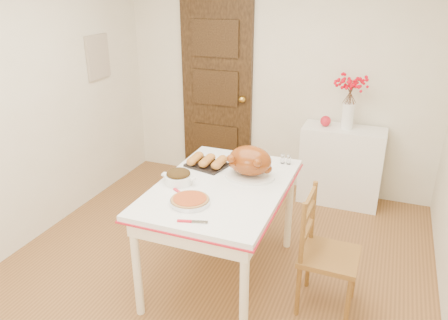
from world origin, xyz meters
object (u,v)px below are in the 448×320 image
at_px(turkey_platter, 250,162).
at_px(pumpkin_pie, 190,200).
at_px(chair_oak, 330,254).
at_px(sideboard, 341,166).
at_px(kitchen_table, 222,232).

xyz_separation_m(turkey_platter, pumpkin_pie, (-0.25, -0.56, -0.10)).
bearing_deg(turkey_platter, chair_oak, -11.38).
relative_size(sideboard, kitchen_table, 0.60).
distance_m(sideboard, kitchen_table, 1.82).
height_order(sideboard, kitchen_table, sideboard).
relative_size(sideboard, chair_oak, 0.92).
bearing_deg(chair_oak, sideboard, 5.76).
bearing_deg(sideboard, turkey_platter, -110.38).
distance_m(sideboard, pumpkin_pie, 2.23).
height_order(turkey_platter, pumpkin_pie, turkey_platter).
distance_m(sideboard, chair_oak, 1.73).
bearing_deg(pumpkin_pie, kitchen_table, 75.59).
bearing_deg(kitchen_table, chair_oak, -3.15).
bearing_deg(turkey_platter, kitchen_table, -118.96).
distance_m(turkey_platter, pumpkin_pie, 0.62).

